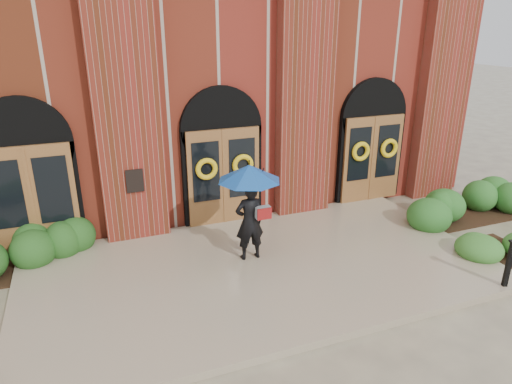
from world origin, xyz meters
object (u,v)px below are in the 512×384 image
man_with_umbrella (250,194)px  hedge_wall_right (462,202)px  hedge_wall_left (3,255)px  metal_post (509,263)px

man_with_umbrella → hedge_wall_right: man_with_umbrella is taller
hedge_wall_left → metal_post: bearing=-25.6°
man_with_umbrella → metal_post: 5.38m
man_with_umbrella → hedge_wall_right: (6.45, 0.35, -1.26)m
man_with_umbrella → hedge_wall_left: bearing=-16.8°
man_with_umbrella → hedge_wall_right: size_ratio=0.67×
man_with_umbrella → metal_post: bearing=146.5°
metal_post → hedge_wall_left: bearing=154.4°
metal_post → hedge_wall_right: (2.08, 3.31, -0.25)m
hedge_wall_left → hedge_wall_right: 11.64m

